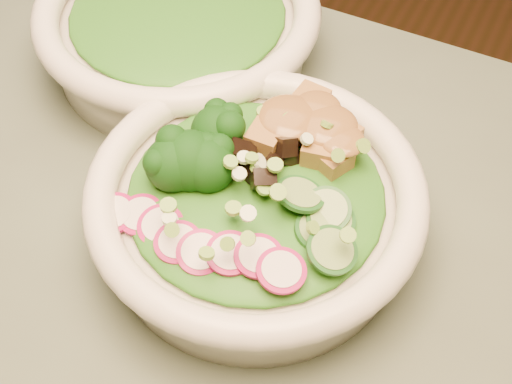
% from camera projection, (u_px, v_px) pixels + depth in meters
% --- Properties ---
extents(salad_bowl, '(0.25, 0.25, 0.07)m').
position_uv_depth(salad_bowl, '(256.00, 208.00, 0.53)').
color(salad_bowl, white).
rests_on(salad_bowl, dining_table).
extents(side_bowl, '(0.26, 0.26, 0.07)m').
position_uv_depth(side_bowl, '(179.00, 29.00, 0.65)').
color(side_bowl, white).
rests_on(side_bowl, dining_table).
extents(lettuce_bed, '(0.19, 0.19, 0.02)m').
position_uv_depth(lettuce_bed, '(256.00, 191.00, 0.51)').
color(lettuce_bed, '#225B13').
rests_on(lettuce_bed, salad_bowl).
extents(side_lettuce, '(0.17, 0.17, 0.02)m').
position_uv_depth(side_lettuce, '(177.00, 11.00, 0.64)').
color(side_lettuce, '#225B13').
rests_on(side_lettuce, side_bowl).
extents(broccoli_florets, '(0.08, 0.07, 0.04)m').
position_uv_depth(broccoli_florets, '(191.00, 144.00, 0.52)').
color(broccoli_florets, black).
rests_on(broccoli_florets, salad_bowl).
extents(radish_slices, '(0.10, 0.05, 0.02)m').
position_uv_depth(radish_slices, '(205.00, 247.00, 0.48)').
color(radish_slices, '#9F0C4E').
rests_on(radish_slices, salad_bowl).
extents(cucumber_slices, '(0.07, 0.07, 0.03)m').
position_uv_depth(cucumber_slices, '(326.00, 224.00, 0.48)').
color(cucumber_slices, '#7FA159').
rests_on(cucumber_slices, salad_bowl).
extents(mushroom_heap, '(0.07, 0.07, 0.04)m').
position_uv_depth(mushroom_heap, '(265.00, 170.00, 0.51)').
color(mushroom_heap, black).
rests_on(mushroom_heap, salad_bowl).
extents(tofu_cubes, '(0.09, 0.06, 0.03)m').
position_uv_depth(tofu_cubes, '(304.00, 134.00, 0.53)').
color(tofu_cubes, '#AA7438').
rests_on(tofu_cubes, salad_bowl).
extents(peanut_sauce, '(0.06, 0.05, 0.01)m').
position_uv_depth(peanut_sauce, '(305.00, 123.00, 0.52)').
color(peanut_sauce, brown).
rests_on(peanut_sauce, tofu_cubes).
extents(scallion_garnish, '(0.18, 0.18, 0.02)m').
position_uv_depth(scallion_garnish, '(256.00, 172.00, 0.49)').
color(scallion_garnish, '#77AE3D').
rests_on(scallion_garnish, salad_bowl).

